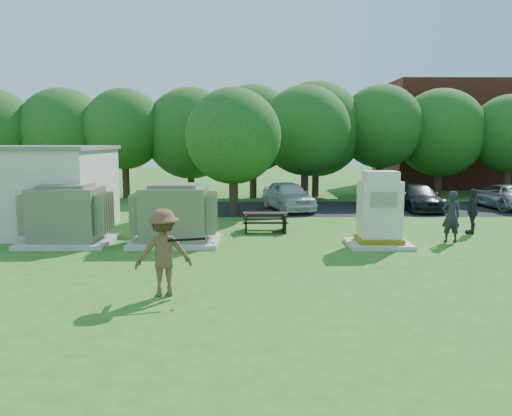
{
  "coord_description": "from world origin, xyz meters",
  "views": [
    {
      "loc": [
        -0.2,
        -12.57,
        3.5
      ],
      "look_at": [
        0.0,
        4.0,
        1.3
      ],
      "focal_mm": 35.0,
      "sensor_mm": 36.0,
      "label": 1
    }
  ],
  "objects_px": {
    "transformer_right": "(175,216)",
    "picnic_table": "(265,220)",
    "car_silver_b": "(505,196)",
    "generator_cabinet": "(379,214)",
    "car_white": "(288,196)",
    "batter": "(163,252)",
    "transformer_left": "(68,216)",
    "person_by_generator": "(451,217)",
    "car_dark": "(417,197)",
    "car_silver_a": "(373,195)",
    "person_walking_right": "(472,211)"
  },
  "relations": [
    {
      "from": "batter",
      "to": "car_white",
      "type": "relative_size",
      "value": 0.45
    },
    {
      "from": "batter",
      "to": "car_silver_a",
      "type": "bearing_deg",
      "value": -132.87
    },
    {
      "from": "transformer_right",
      "to": "car_silver_a",
      "type": "distance_m",
      "value": 13.27
    },
    {
      "from": "transformer_left",
      "to": "person_walking_right",
      "type": "relative_size",
      "value": 1.73
    },
    {
      "from": "transformer_left",
      "to": "car_silver_a",
      "type": "height_order",
      "value": "transformer_left"
    },
    {
      "from": "transformer_right",
      "to": "car_white",
      "type": "xyz_separation_m",
      "value": [
        4.56,
        8.45,
        -0.22
      ]
    },
    {
      "from": "generator_cabinet",
      "to": "person_by_generator",
      "type": "distance_m",
      "value": 2.77
    },
    {
      "from": "generator_cabinet",
      "to": "car_dark",
      "type": "xyz_separation_m",
      "value": [
        4.33,
        9.03,
        -0.46
      ]
    },
    {
      "from": "transformer_right",
      "to": "picnic_table",
      "type": "distance_m",
      "value": 3.95
    },
    {
      "from": "transformer_left",
      "to": "car_white",
      "type": "relative_size",
      "value": 0.68
    },
    {
      "from": "batter",
      "to": "person_walking_right",
      "type": "bearing_deg",
      "value": -157.61
    },
    {
      "from": "person_walking_right",
      "to": "generator_cabinet",
      "type": "bearing_deg",
      "value": -44.36
    },
    {
      "from": "picnic_table",
      "to": "generator_cabinet",
      "type": "bearing_deg",
      "value": -36.97
    },
    {
      "from": "generator_cabinet",
      "to": "car_white",
      "type": "relative_size",
      "value": 0.58
    },
    {
      "from": "car_silver_a",
      "to": "car_silver_b",
      "type": "height_order",
      "value": "car_silver_b"
    },
    {
      "from": "transformer_left",
      "to": "car_silver_a",
      "type": "xyz_separation_m",
      "value": [
        12.95,
        9.51,
        -0.33
      ]
    },
    {
      "from": "person_walking_right",
      "to": "car_white",
      "type": "height_order",
      "value": "person_walking_right"
    },
    {
      "from": "transformer_right",
      "to": "generator_cabinet",
      "type": "height_order",
      "value": "generator_cabinet"
    },
    {
      "from": "person_by_generator",
      "to": "person_walking_right",
      "type": "bearing_deg",
      "value": -133.63
    },
    {
      "from": "person_by_generator",
      "to": "car_dark",
      "type": "relative_size",
      "value": 0.4
    },
    {
      "from": "car_dark",
      "to": "car_silver_b",
      "type": "bearing_deg",
      "value": 4.69
    },
    {
      "from": "car_dark",
      "to": "car_silver_a",
      "type": "bearing_deg",
      "value": 151.5
    },
    {
      "from": "transformer_left",
      "to": "person_by_generator",
      "type": "distance_m",
      "value": 13.33
    },
    {
      "from": "picnic_table",
      "to": "batter",
      "type": "xyz_separation_m",
      "value": [
        -2.58,
        -8.19,
        0.54
      ]
    },
    {
      "from": "transformer_right",
      "to": "batter",
      "type": "relative_size",
      "value": 1.5
    },
    {
      "from": "generator_cabinet",
      "to": "car_white",
      "type": "height_order",
      "value": "generator_cabinet"
    },
    {
      "from": "picnic_table",
      "to": "person_walking_right",
      "type": "bearing_deg",
      "value": -4.0
    },
    {
      "from": "car_white",
      "to": "car_dark",
      "type": "bearing_deg",
      "value": -15.0
    },
    {
      "from": "batter",
      "to": "person_walking_right",
      "type": "height_order",
      "value": "batter"
    },
    {
      "from": "batter",
      "to": "car_dark",
      "type": "height_order",
      "value": "batter"
    },
    {
      "from": "batter",
      "to": "car_white",
      "type": "xyz_separation_m",
      "value": [
        3.94,
        14.37,
        -0.25
      ]
    },
    {
      "from": "person_by_generator",
      "to": "car_silver_a",
      "type": "height_order",
      "value": "person_by_generator"
    },
    {
      "from": "person_by_generator",
      "to": "car_white",
      "type": "relative_size",
      "value": 0.41
    },
    {
      "from": "transformer_right",
      "to": "person_by_generator",
      "type": "relative_size",
      "value": 1.66
    },
    {
      "from": "transformer_left",
      "to": "person_by_generator",
      "type": "bearing_deg",
      "value": 0.31
    },
    {
      "from": "generator_cabinet",
      "to": "car_dark",
      "type": "distance_m",
      "value": 10.03
    },
    {
      "from": "car_white",
      "to": "car_silver_b",
      "type": "xyz_separation_m",
      "value": [
        11.54,
        0.55,
        -0.1
      ]
    },
    {
      "from": "person_walking_right",
      "to": "car_white",
      "type": "xyz_separation_m",
      "value": [
        -6.55,
        6.73,
        -0.12
      ]
    },
    {
      "from": "transformer_left",
      "to": "person_by_generator",
      "type": "height_order",
      "value": "transformer_left"
    },
    {
      "from": "transformer_right",
      "to": "car_silver_a",
      "type": "bearing_deg",
      "value": 45.8
    },
    {
      "from": "car_silver_b",
      "to": "person_by_generator",
      "type": "bearing_deg",
      "value": 51.24
    },
    {
      "from": "transformer_right",
      "to": "batter",
      "type": "distance_m",
      "value": 5.95
    },
    {
      "from": "transformer_right",
      "to": "picnic_table",
      "type": "height_order",
      "value": "transformer_right"
    },
    {
      "from": "transformer_right",
      "to": "car_silver_a",
      "type": "height_order",
      "value": "transformer_right"
    },
    {
      "from": "car_white",
      "to": "car_dark",
      "type": "xyz_separation_m",
      "value": [
        6.71,
        0.03,
        -0.1
      ]
    },
    {
      "from": "transformer_right",
      "to": "picnic_table",
      "type": "xyz_separation_m",
      "value": [
        3.2,
        2.27,
        -0.51
      ]
    },
    {
      "from": "batter",
      "to": "car_dark",
      "type": "bearing_deg",
      "value": -140.15
    },
    {
      "from": "person_walking_right",
      "to": "car_silver_a",
      "type": "relative_size",
      "value": 0.45
    },
    {
      "from": "picnic_table",
      "to": "person_by_generator",
      "type": "relative_size",
      "value": 0.96
    },
    {
      "from": "transformer_right",
      "to": "car_silver_b",
      "type": "bearing_deg",
      "value": 29.21
    }
  ]
}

